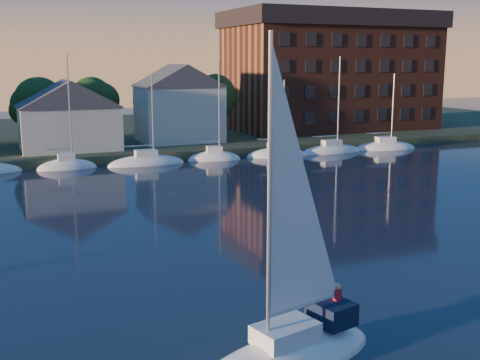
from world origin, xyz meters
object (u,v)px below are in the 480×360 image
clubhouse_east (179,102)px  condo_block (330,70)px  hero_sailboat (288,350)px  clubhouse_centre (69,114)px

clubhouse_east → condo_block: size_ratio=0.34×
clubhouse_east → hero_sailboat: bearing=-103.2°
condo_block → clubhouse_east: bearing=-167.1°
clubhouse_centre → clubhouse_east: bearing=8.1°
condo_block → hero_sailboat: 73.59m
hero_sailboat → condo_block: bearing=-135.8°
clubhouse_centre → condo_block: 41.05m
clubhouse_centre → clubhouse_east: (14.00, 2.00, 0.87)m
condo_block → clubhouse_centre: bearing=-168.8°
clubhouse_centre → hero_sailboat: 53.94m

